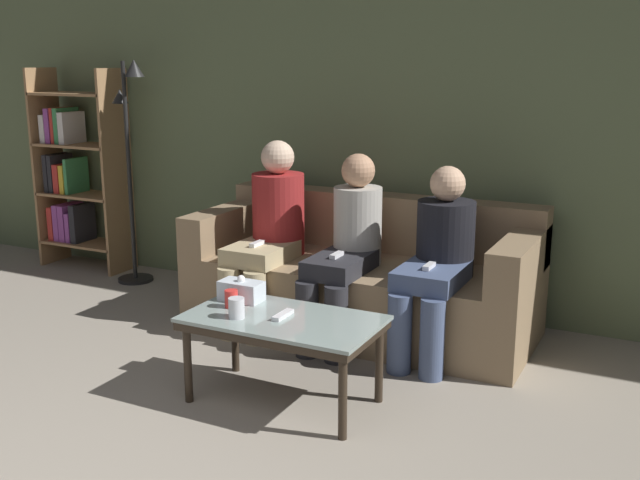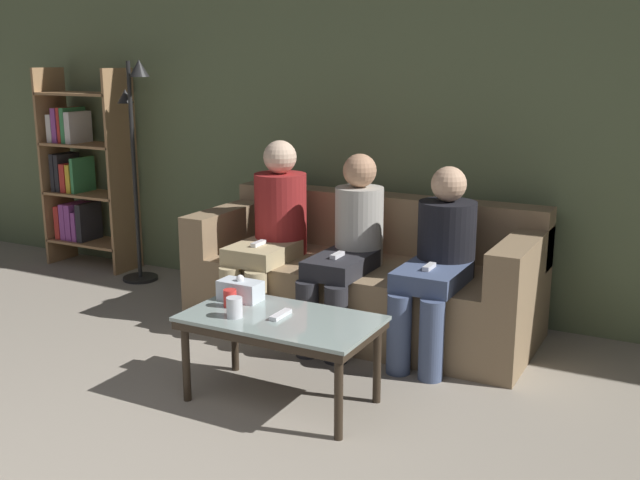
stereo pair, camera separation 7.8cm
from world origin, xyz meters
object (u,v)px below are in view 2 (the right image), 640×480
cup_near_right (230,298)px  game_remote (281,315)px  coffee_table (281,326)px  seated_person_mid_right (439,257)px  cup_near_left (234,307)px  bookshelf (81,174)px  tissue_box (240,290)px  standing_lamp (136,148)px  couch (365,280)px  seated_person_mid_left (349,245)px  seated_person_left_end (272,229)px

cup_near_right → game_remote: cup_near_right is taller
cup_near_right → coffee_table: bearing=-1.9°
cup_near_right → seated_person_mid_right: bearing=50.0°
coffee_table → cup_near_left: bearing=-150.4°
bookshelf → seated_person_mid_right: 3.21m
cup_near_left → game_remote: 0.22m
tissue_box → standing_lamp: 2.10m
couch → seated_person_mid_left: size_ratio=1.90×
cup_near_left → seated_person_left_end: size_ratio=0.09×
tissue_box → game_remote: size_ratio=1.47×
coffee_table → cup_near_right: size_ratio=10.52×
seated_person_left_end → seated_person_mid_right: 1.08m
cup_near_right → seated_person_left_end: bearing=109.2°
cup_near_left → tissue_box: 0.27m
cup_near_left → bookshelf: 2.95m
couch → seated_person_left_end: size_ratio=1.82×
bookshelf → seated_person_left_end: bookshelf is taller
seated_person_mid_right → seated_person_left_end: bearing=179.0°
coffee_table → bookshelf: (-2.70, 1.43, 0.35)m
bookshelf → standing_lamp: size_ratio=0.96×
couch → standing_lamp: size_ratio=1.28×
standing_lamp → seated_person_mid_right: size_ratio=1.54×
coffee_table → seated_person_left_end: seated_person_left_end is taller
standing_lamp → seated_person_mid_right: standing_lamp is taller
tissue_box → seated_person_mid_left: (0.24, 0.77, 0.09)m
cup_near_left → tissue_box: bearing=117.7°
cup_near_right → standing_lamp: bearing=142.9°
coffee_table → seated_person_mid_left: seated_person_mid_left is taller
tissue_box → seated_person_left_end: seated_person_left_end is taller
coffee_table → bookshelf: bookshelf is taller
cup_near_right → seated_person_mid_right: size_ratio=0.08×
seated_person_mid_left → cup_near_left: bearing=-96.4°
cup_near_left → bookshelf: bookshelf is taller
tissue_box → seated_person_left_end: (-0.31, 0.81, 0.13)m
bookshelf → tissue_box: bearing=-28.6°
cup_near_right → standing_lamp: (-1.69, 1.28, 0.52)m
coffee_table → game_remote: game_remote is taller
tissue_box → seated_person_mid_right: seated_person_mid_right is taller
cup_near_left → seated_person_mid_left: (0.11, 1.01, 0.09)m
couch → seated_person_mid_left: (0.00, -0.24, 0.28)m
standing_lamp → seated_person_mid_left: standing_lamp is taller
cup_near_left → standing_lamp: bearing=142.2°
cup_near_left → standing_lamp: (-1.80, 1.40, 0.51)m
game_remote → standing_lamp: bearing=147.1°
tissue_box → cup_near_right: bearing=-81.9°
cup_near_left → standing_lamp: standing_lamp is taller
couch → seated_person_left_end: 0.66m
seated_person_mid_left → standing_lamp: bearing=168.6°
couch → tissue_box: bearing=-103.1°
game_remote → seated_person_left_end: size_ratio=0.13×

